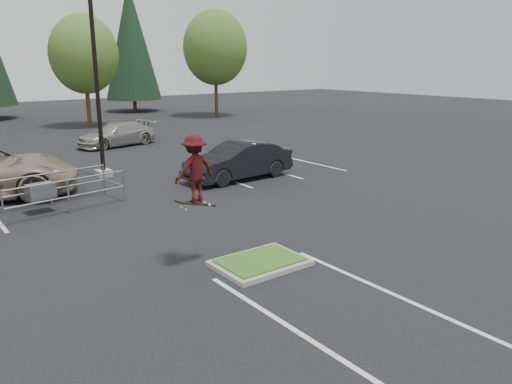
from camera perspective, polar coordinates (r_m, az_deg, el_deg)
ground at (r=12.48m, az=0.46°, el=-8.38°), size 120.00×120.00×0.00m
grass_median at (r=12.45m, az=0.46°, el=-8.05°), size 2.20×1.60×0.16m
stall_lines at (r=16.88m, az=-15.82°, el=-2.72°), size 22.62×17.60×0.01m
light_pole at (r=22.41m, az=-17.86°, el=13.14°), size 0.70×0.60×10.12m
decid_c at (r=41.06m, az=-19.06°, el=14.39°), size 5.12×5.12×8.38m
decid_d at (r=46.70m, az=-4.71°, el=15.86°), size 5.76×5.76×9.43m
conif_c at (r=52.99m, az=-14.09°, el=16.35°), size 5.50×5.50×12.50m
cart_corral at (r=18.01m, az=-22.99°, el=0.18°), size 4.33×2.05×1.18m
skateboarder at (r=11.91m, az=-7.05°, el=2.57°), size 1.09×0.67×1.82m
car_r_charc at (r=21.32m, az=-2.03°, el=3.60°), size 4.93×1.95×1.60m
car_far_silver at (r=31.09m, az=-15.53°, el=6.39°), size 5.15×2.93×1.41m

